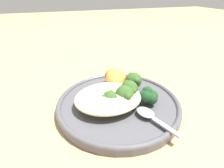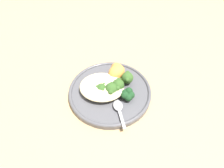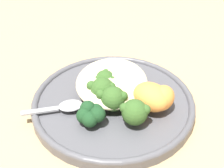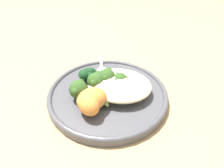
{
  "view_description": "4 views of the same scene",
  "coord_description": "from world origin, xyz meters",
  "px_view_note": "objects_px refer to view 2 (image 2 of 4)",
  "views": [
    {
      "loc": [
        -0.14,
        -0.3,
        0.25
      ],
      "look_at": [
        -0.03,
        0.04,
        0.06
      ],
      "focal_mm": 28.0,
      "sensor_mm": 36.0,
      "label": 1
    },
    {
      "loc": [
        0.03,
        -0.36,
        0.48
      ],
      "look_at": [
        -0.01,
        0.03,
        0.04
      ],
      "focal_mm": 28.0,
      "sensor_mm": 36.0,
      "label": 2
    },
    {
      "loc": [
        0.4,
        0.06,
        0.37
      ],
      "look_at": [
        -0.02,
        0.02,
        0.05
      ],
      "focal_mm": 50.0,
      "sensor_mm": 36.0,
      "label": 3
    },
    {
      "loc": [
        -0.1,
        0.33,
        0.29
      ],
      "look_at": [
        -0.03,
        0.03,
        0.05
      ],
      "focal_mm": 28.0,
      "sensor_mm": 36.0,
      "label": 4
    }
  ],
  "objects_px": {
    "sweet_potato_chunk_1": "(118,69)",
    "spoon": "(119,108)",
    "broccoli_stalk_2": "(111,88)",
    "kale_tuft": "(128,94)",
    "plate": "(110,91)",
    "broccoli_stalk_4": "(126,78)",
    "broccoli_stalk_0": "(100,80)",
    "broccoli_stalk_1": "(104,86)",
    "broccoli_stalk_3": "(117,84)",
    "quinoa_mound": "(102,87)",
    "sweet_potato_chunk_0": "(117,72)"
  },
  "relations": [
    {
      "from": "broccoli_stalk_3",
      "to": "plate",
      "type": "bearing_deg",
      "value": -107.75
    },
    {
      "from": "quinoa_mound",
      "to": "broccoli_stalk_3",
      "type": "distance_m",
      "value": 0.05
    },
    {
      "from": "broccoli_stalk_2",
      "to": "broccoli_stalk_1",
      "type": "bearing_deg",
      "value": -121.77
    },
    {
      "from": "plate",
      "to": "spoon",
      "type": "xyz_separation_m",
      "value": [
        0.04,
        -0.08,
        0.01
      ]
    },
    {
      "from": "quinoa_mound",
      "to": "broccoli_stalk_1",
      "type": "xyz_separation_m",
      "value": [
        0.01,
        0.0,
        0.0
      ]
    },
    {
      "from": "plate",
      "to": "sweet_potato_chunk_0",
      "type": "bearing_deg",
      "value": 74.64
    },
    {
      "from": "quinoa_mound",
      "to": "broccoli_stalk_2",
      "type": "bearing_deg",
      "value": -11.09
    },
    {
      "from": "broccoli_stalk_1",
      "to": "broccoli_stalk_0",
      "type": "bearing_deg",
      "value": -123.99
    },
    {
      "from": "plate",
      "to": "kale_tuft",
      "type": "distance_m",
      "value": 0.07
    },
    {
      "from": "broccoli_stalk_1",
      "to": "kale_tuft",
      "type": "distance_m",
      "value": 0.09
    },
    {
      "from": "broccoli_stalk_2",
      "to": "kale_tuft",
      "type": "relative_size",
      "value": 2.4
    },
    {
      "from": "broccoli_stalk_1",
      "to": "broccoli_stalk_3",
      "type": "relative_size",
      "value": 1.24
    },
    {
      "from": "broccoli_stalk_2",
      "to": "broccoli_stalk_4",
      "type": "bearing_deg",
      "value": 131.12
    },
    {
      "from": "quinoa_mound",
      "to": "broccoli_stalk_0",
      "type": "xyz_separation_m",
      "value": [
        -0.01,
        0.03,
        -0.0
      ]
    },
    {
      "from": "broccoli_stalk_0",
      "to": "broccoli_stalk_1",
      "type": "distance_m",
      "value": 0.03
    },
    {
      "from": "broccoli_stalk_2",
      "to": "spoon",
      "type": "bearing_deg",
      "value": 17.09
    },
    {
      "from": "broccoli_stalk_1",
      "to": "broccoli_stalk_2",
      "type": "xyz_separation_m",
      "value": [
        0.03,
        -0.01,
        0.0
      ]
    },
    {
      "from": "kale_tuft",
      "to": "broccoli_stalk_0",
      "type": "bearing_deg",
      "value": 150.71
    },
    {
      "from": "quinoa_mound",
      "to": "plate",
      "type": "bearing_deg",
      "value": 11.46
    },
    {
      "from": "plate",
      "to": "broccoli_stalk_1",
      "type": "bearing_deg",
      "value": -178.57
    },
    {
      "from": "broccoli_stalk_0",
      "to": "broccoli_stalk_4",
      "type": "bearing_deg",
      "value": 164.1
    },
    {
      "from": "broccoli_stalk_2",
      "to": "sweet_potato_chunk_0",
      "type": "height_order",
      "value": "sweet_potato_chunk_0"
    },
    {
      "from": "broccoli_stalk_4",
      "to": "quinoa_mound",
      "type": "bearing_deg",
      "value": -145.63
    },
    {
      "from": "broccoli_stalk_1",
      "to": "sweet_potato_chunk_0",
      "type": "xyz_separation_m",
      "value": [
        0.04,
        0.07,
        0.01
      ]
    },
    {
      "from": "plate",
      "to": "broccoli_stalk_1",
      "type": "distance_m",
      "value": 0.03
    },
    {
      "from": "plate",
      "to": "broccoli_stalk_4",
      "type": "relative_size",
      "value": 3.14
    },
    {
      "from": "plate",
      "to": "sweet_potato_chunk_1",
      "type": "relative_size",
      "value": 5.96
    },
    {
      "from": "sweet_potato_chunk_0",
      "to": "plate",
      "type": "bearing_deg",
      "value": -105.36
    },
    {
      "from": "sweet_potato_chunk_1",
      "to": "spoon",
      "type": "xyz_separation_m",
      "value": [
        0.02,
        -0.16,
        -0.02
      ]
    },
    {
      "from": "broccoli_stalk_4",
      "to": "kale_tuft",
      "type": "xyz_separation_m",
      "value": [
        0.01,
        -0.07,
        -0.0
      ]
    },
    {
      "from": "broccoli_stalk_2",
      "to": "plate",
      "type": "bearing_deg",
      "value": -162.05
    },
    {
      "from": "kale_tuft",
      "to": "spoon",
      "type": "xyz_separation_m",
      "value": [
        -0.03,
        -0.05,
        -0.01
      ]
    },
    {
      "from": "broccoli_stalk_2",
      "to": "broccoli_stalk_4",
      "type": "relative_size",
      "value": 1.2
    },
    {
      "from": "plate",
      "to": "broccoli_stalk_0",
      "type": "xyz_separation_m",
      "value": [
        -0.04,
        0.03,
        0.02
      ]
    },
    {
      "from": "broccoli_stalk_3",
      "to": "kale_tuft",
      "type": "height_order",
      "value": "broccoli_stalk_3"
    },
    {
      "from": "spoon",
      "to": "broccoli_stalk_3",
      "type": "bearing_deg",
      "value": 169.43
    },
    {
      "from": "broccoli_stalk_4",
      "to": "broccoli_stalk_2",
      "type": "bearing_deg",
      "value": -126.99
    },
    {
      "from": "broccoli_stalk_3",
      "to": "spoon",
      "type": "relative_size",
      "value": 0.87
    },
    {
      "from": "broccoli_stalk_0",
      "to": "sweet_potato_chunk_1",
      "type": "xyz_separation_m",
      "value": [
        0.06,
        0.05,
        0.01
      ]
    },
    {
      "from": "broccoli_stalk_0",
      "to": "broccoli_stalk_1",
      "type": "relative_size",
      "value": 0.99
    },
    {
      "from": "sweet_potato_chunk_0",
      "to": "spoon",
      "type": "height_order",
      "value": "sweet_potato_chunk_0"
    },
    {
      "from": "broccoli_stalk_2",
      "to": "sweet_potato_chunk_1",
      "type": "height_order",
      "value": "same"
    },
    {
      "from": "sweet_potato_chunk_1",
      "to": "kale_tuft",
      "type": "bearing_deg",
      "value": -69.08
    },
    {
      "from": "quinoa_mound",
      "to": "sweet_potato_chunk_1",
      "type": "xyz_separation_m",
      "value": [
        0.05,
        0.09,
        0.01
      ]
    },
    {
      "from": "broccoli_stalk_2",
      "to": "sweet_potato_chunk_0",
      "type": "distance_m",
      "value": 0.08
    },
    {
      "from": "broccoli_stalk_0",
      "to": "sweet_potato_chunk_0",
      "type": "bearing_deg",
      "value": -170.59
    },
    {
      "from": "broccoli_stalk_3",
      "to": "sweet_potato_chunk_1",
      "type": "height_order",
      "value": "same"
    },
    {
      "from": "plate",
      "to": "sweet_potato_chunk_0",
      "type": "xyz_separation_m",
      "value": [
        0.02,
        0.06,
        0.03
      ]
    },
    {
      "from": "broccoli_stalk_2",
      "to": "broccoli_stalk_3",
      "type": "distance_m",
      "value": 0.03
    },
    {
      "from": "sweet_potato_chunk_1",
      "to": "spoon",
      "type": "bearing_deg",
      "value": -83.75
    }
  ]
}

